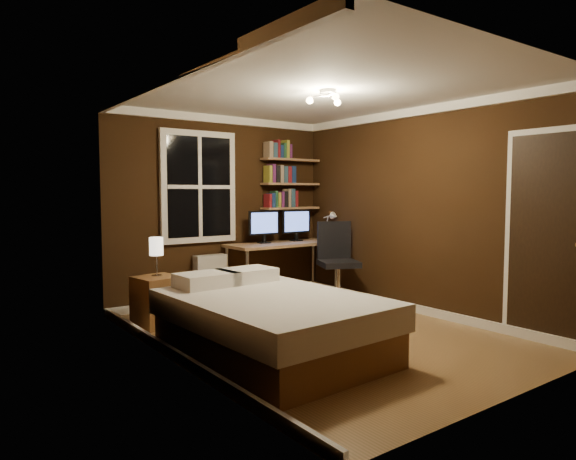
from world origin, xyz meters
TOP-DOWN VIEW (x-y plane):
  - floor at (0.00, 0.00)m, footprint 4.20×4.20m
  - wall_back at (0.00, 2.10)m, footprint 3.20×0.04m
  - wall_left at (-1.60, 0.00)m, footprint 0.04×4.20m
  - wall_right at (1.60, 0.00)m, footprint 0.04×4.20m
  - ceiling at (0.00, 0.00)m, footprint 3.20×4.20m
  - window at (-0.35, 2.06)m, footprint 1.06×0.06m
  - door at (1.59, -1.55)m, footprint 0.03×0.82m
  - ceiling_fixture at (0.00, -0.10)m, footprint 0.44×0.44m
  - bookshelf_lower at (1.08, 1.98)m, footprint 0.92×0.22m
  - books_row_lower at (1.08, 1.98)m, footprint 0.54×0.16m
  - bookshelf_middle at (1.08, 1.98)m, footprint 0.92×0.22m
  - books_row_middle at (1.08, 1.98)m, footprint 0.42×0.16m
  - bookshelf_upper at (1.08, 1.98)m, footprint 0.92×0.22m
  - books_row_upper at (1.08, 1.98)m, footprint 0.42×0.16m
  - bed at (-0.80, -0.27)m, footprint 1.55×2.09m
  - nightstand at (-1.24, 1.34)m, footprint 0.50×0.50m
  - bedside_lamp at (-1.24, 1.34)m, footprint 0.15×0.15m
  - radiator at (-0.24, 1.98)m, footprint 0.44×0.15m
  - desk at (0.80, 1.77)m, footprint 1.63×0.61m
  - monitor_left at (0.53, 1.86)m, footprint 0.48×0.12m
  - monitor_right at (1.09, 1.86)m, footprint 0.48×0.12m
  - desk_lamp at (1.54, 1.64)m, footprint 0.14×0.32m
  - office_chair at (1.18, 1.05)m, footprint 0.64×0.64m

SIDE VIEW (x-z plane):
  - floor at x=0.00m, z-range 0.00..0.00m
  - nightstand at x=-1.24m, z-range 0.00..0.55m
  - bed at x=-0.80m, z-range -0.05..0.64m
  - radiator at x=-0.24m, z-range 0.00..0.65m
  - office_chair at x=1.18m, z-range -0.12..0.97m
  - desk at x=0.80m, z-range 0.33..1.10m
  - bedside_lamp at x=-1.24m, z-range 0.55..0.99m
  - desk_lamp at x=1.54m, z-range 0.78..1.22m
  - monitor_left at x=0.53m, z-range 0.78..1.23m
  - monitor_right at x=1.09m, z-range 0.78..1.23m
  - door at x=1.59m, z-range 0.00..2.05m
  - wall_back at x=0.00m, z-range 0.00..2.50m
  - wall_left at x=-1.60m, z-range 0.00..2.50m
  - wall_right at x=1.60m, z-range 0.00..2.50m
  - bookshelf_lower at x=1.08m, z-range 1.24..1.26m
  - books_row_lower at x=1.08m, z-range 1.26..1.49m
  - window at x=-0.35m, z-range 0.82..2.28m
  - bookshelf_middle at x=1.08m, z-range 1.59..1.61m
  - books_row_middle at x=1.08m, z-range 1.61..1.84m
  - bookshelf_upper at x=1.08m, z-range 1.94..1.96m
  - books_row_upper at x=1.08m, z-range 1.96..2.20m
  - ceiling_fixture at x=0.00m, z-range 2.31..2.49m
  - ceiling at x=0.00m, z-range 2.49..2.51m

